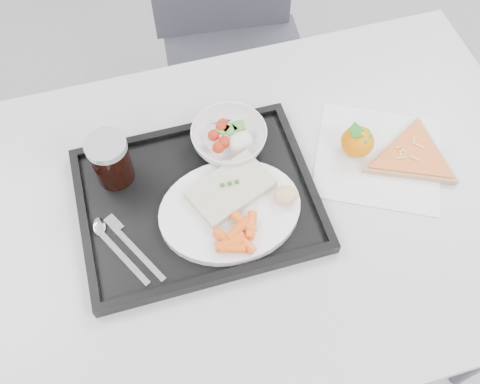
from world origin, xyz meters
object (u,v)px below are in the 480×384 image
table (255,218)px  chair (232,35)px  tray (198,201)px  cola_glass (111,160)px  salad_bowl (229,138)px  tangerine (357,142)px  dinner_plate (230,211)px  pizza_slice (412,156)px

table → chair: 0.71m
tray → cola_glass: cola_glass is taller
tray → salad_bowl: size_ratio=2.96×
table → tangerine: tangerine is taller
chair → tangerine: (0.09, -0.62, 0.25)m
dinner_plate → salad_bowl: 0.16m
chair → pizza_slice: chair is taller
table → pizza_slice: bearing=1.7°
salad_bowl → tangerine: (0.25, -0.08, -0.00)m
tray → dinner_plate: dinner_plate is taller
chair → tray: 0.73m
chair → tangerine: size_ratio=12.32×
pizza_slice → dinner_plate: bearing=-176.2°
dinner_plate → tangerine: size_ratio=3.58×
chair → salad_bowl: (-0.15, -0.54, 0.25)m
tray → salad_bowl: bearing=49.2°
cola_glass → pizza_slice: bearing=-11.3°
pizza_slice → tray: bearing=177.4°
table → dinner_plate: (-0.06, -0.02, 0.09)m
tray → chair: bearing=69.1°
chair → tray: bearing=-110.9°
salad_bowl → cola_glass: size_ratio=1.41×
chair → pizza_slice: bearing=-73.5°
chair → tangerine: chair is taller
tray → cola_glass: size_ratio=4.17×
dinner_plate → cola_glass: (-0.19, 0.14, 0.05)m
chair → cola_glass: size_ratio=8.61×
tray → cola_glass: 0.18m
dinner_plate → cola_glass: bearing=143.5°
tray → pizza_slice: (0.44, -0.02, 0.00)m
chair → cola_glass: 0.73m
tangerine → pizza_slice: 0.12m
table → tangerine: size_ratio=15.90×
table → dinner_plate: dinner_plate is taller
tray → tangerine: size_ratio=5.96×
chair → salad_bowl: size_ratio=6.11×
cola_glass → tangerine: cola_glass is taller
salad_bowl → dinner_plate: bearing=-104.8°
dinner_plate → cola_glass: cola_glass is taller
tray → pizza_slice: bearing=-2.6°
salad_bowl → tangerine: size_ratio=2.02×
table → cola_glass: bearing=153.1°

